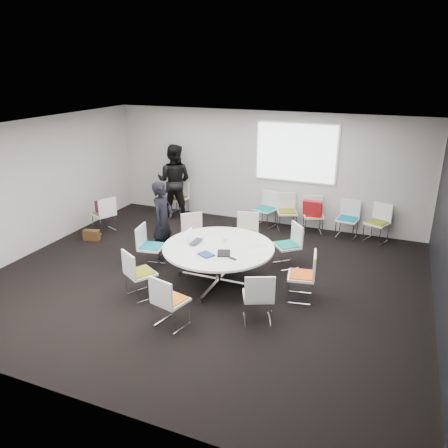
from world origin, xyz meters
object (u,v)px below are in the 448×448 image
at_px(chair_ring_e, 151,255).
at_px(chair_back_e, 376,230).
at_px(person_main, 163,220).
at_px(laptop, 199,242).
at_px(chair_ring_h, 258,306).
at_px(chair_back_c, 313,222).
at_px(chair_back_d, 347,226).
at_px(chair_ring_a, 301,285).
at_px(conference_table, 219,257).
at_px(chair_spare_left, 105,221).
at_px(cup, 225,240).
at_px(chair_ring_b, 287,253).
at_px(person_back, 174,181).
at_px(chair_ring_f, 141,282).
at_px(chair_person_back, 178,204).
at_px(brown_bag, 91,235).
at_px(chair_ring_c, 247,242).
at_px(chair_ring_g, 171,310).
at_px(maroon_bag, 103,207).
at_px(chair_ring_d, 194,242).
at_px(chair_back_a, 265,216).
at_px(chair_back_b, 287,219).

relative_size(chair_ring_e, chair_back_e, 1.00).
distance_m(person_main, laptop, 1.28).
xyz_separation_m(chair_ring_h, chair_back_e, (1.48, 4.18, 0.00)).
xyz_separation_m(chair_back_c, chair_back_d, (0.79, 0.01, 0.00)).
distance_m(chair_ring_a, person_main, 3.18).
bearing_deg(chair_back_c, conference_table, 52.43).
height_order(chair_ring_e, chair_spare_left, same).
relative_size(laptop, cup, 4.04).
bearing_deg(conference_table, cup, 81.05).
bearing_deg(chair_spare_left, cup, -84.13).
xyz_separation_m(chair_ring_b, person_main, (-2.51, -0.54, 0.54)).
bearing_deg(cup, person_back, 132.37).
bearing_deg(chair_ring_f, chair_back_d, 85.25).
xyz_separation_m(chair_ring_h, chair_person_back, (-3.62, 4.18, 0.00)).
distance_m(chair_back_c, chair_back_d, 0.79).
bearing_deg(conference_table, chair_back_d, 59.40).
bearing_deg(brown_bag, person_main, -5.06).
distance_m(conference_table, chair_back_c, 3.40).
distance_m(conference_table, brown_bag, 3.65).
bearing_deg(chair_ring_c, chair_ring_g, 74.26).
height_order(chair_ring_h, brown_bag, chair_ring_h).
relative_size(chair_person_back, maroon_bag, 2.20).
bearing_deg(chair_ring_f, person_main, 136.01).
relative_size(chair_ring_a, chair_ring_e, 1.00).
height_order(chair_back_e, person_back, person_back).
height_order(chair_back_c, maroon_bag, chair_back_c).
height_order(chair_ring_f, chair_back_e, same).
distance_m(chair_ring_c, cup, 1.32).
relative_size(chair_ring_b, chair_person_back, 1.00).
height_order(chair_ring_g, chair_person_back, same).
bearing_deg(chair_spare_left, chair_ring_e, -98.23).
bearing_deg(person_main, conference_table, -112.77).
height_order(chair_ring_d, maroon_bag, chair_ring_d).
bearing_deg(chair_spare_left, chair_ring_g, -107.23).
distance_m(chair_ring_g, chair_back_c, 4.97).
xyz_separation_m(chair_ring_f, brown_bag, (-2.49, 1.80, -0.16)).
bearing_deg(chair_ring_b, person_back, 21.85).
distance_m(chair_ring_h, chair_back_a, 4.35).
height_order(chair_ring_f, cup, chair_ring_f).
relative_size(chair_ring_f, maroon_bag, 2.20).
height_order(chair_ring_e, cup, chair_ring_e).
bearing_deg(chair_ring_g, cup, 99.35).
distance_m(chair_back_d, chair_back_e, 0.66).
relative_size(chair_ring_a, chair_ring_c, 1.00).
bearing_deg(chair_back_d, chair_ring_g, 74.42).
distance_m(chair_ring_h, chair_back_e, 4.44).
relative_size(chair_ring_g, laptop, 2.42).
height_order(chair_ring_f, chair_back_a, same).
relative_size(chair_back_a, chair_back_b, 1.00).
relative_size(chair_ring_c, chair_back_e, 1.00).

